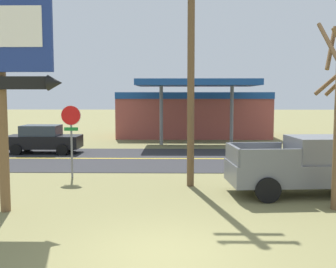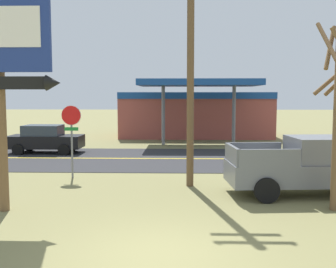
% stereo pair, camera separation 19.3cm
% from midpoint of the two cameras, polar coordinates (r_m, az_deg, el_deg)
% --- Properties ---
extents(ground_plane, '(180.00, 180.00, 0.00)m').
position_cam_midpoint_polar(ground_plane, '(8.90, -0.97, -16.60)').
color(ground_plane, olive).
extents(road_asphalt, '(140.00, 8.00, 0.02)m').
position_cam_midpoint_polar(road_asphalt, '(21.51, 0.66, -3.50)').
color(road_asphalt, '#2B2B2D').
rests_on(road_asphalt, ground).
extents(road_centre_line, '(126.00, 0.20, 0.01)m').
position_cam_midpoint_polar(road_centre_line, '(21.51, 0.66, -3.46)').
color(road_centre_line, gold).
rests_on(road_centre_line, road_asphalt).
extents(stop_sign, '(0.80, 0.08, 2.95)m').
position_cam_midpoint_polar(stop_sign, '(16.81, -13.08, 0.79)').
color(stop_sign, slate).
rests_on(stop_sign, ground).
extents(utility_pole, '(1.86, 0.26, 9.20)m').
position_cam_midpoint_polar(utility_pole, '(14.92, 3.57, 11.40)').
color(utility_pole, brown).
rests_on(utility_pole, ground).
extents(gas_station, '(12.00, 11.50, 4.40)m').
position_cam_midpoint_polar(gas_station, '(33.36, 4.03, 2.99)').
color(gas_station, '#A84C42').
rests_on(gas_station, ground).
extents(pickup_grey_parked_on_lawn, '(5.34, 2.56, 1.96)m').
position_cam_midpoint_polar(pickup_grey_parked_on_lawn, '(14.51, 19.35, -4.32)').
color(pickup_grey_parked_on_lawn, slate).
rests_on(pickup_grey_parked_on_lawn, ground).
extents(car_black_mid_lane, '(4.20, 2.00, 1.64)m').
position_cam_midpoint_polar(car_black_mid_lane, '(24.64, -16.65, -0.67)').
color(car_black_mid_lane, black).
rests_on(car_black_mid_lane, ground).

